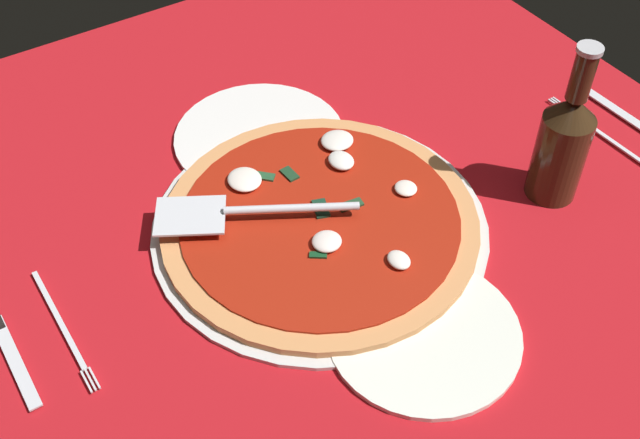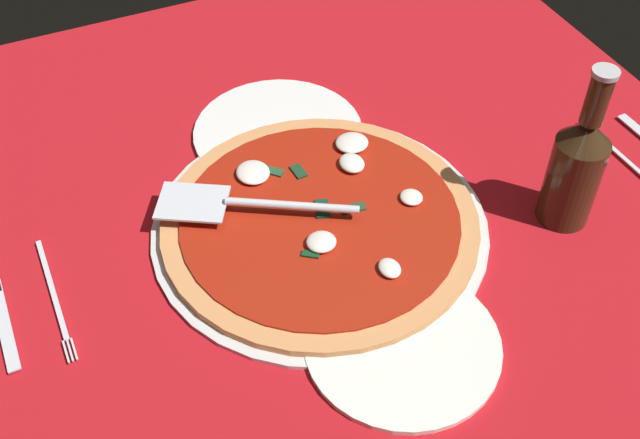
% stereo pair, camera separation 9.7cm
% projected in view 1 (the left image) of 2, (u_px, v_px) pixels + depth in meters
% --- Properties ---
extents(ground_plane, '(1.11, 1.11, 0.01)m').
position_uv_depth(ground_plane, '(318.00, 221.00, 1.00)').
color(ground_plane, '#B1131A').
extents(checker_pattern, '(1.11, 1.11, 0.00)m').
position_uv_depth(checker_pattern, '(318.00, 219.00, 0.99)').
color(checker_pattern, silver).
rests_on(checker_pattern, ground_plane).
extents(pizza_pan, '(0.41, 0.41, 0.01)m').
position_uv_depth(pizza_pan, '(320.00, 228.00, 0.98)').
color(pizza_pan, silver).
rests_on(pizza_pan, ground_plane).
extents(dinner_plate_left, '(0.21, 0.21, 0.01)m').
position_uv_depth(dinner_plate_left, '(426.00, 333.00, 0.87)').
color(dinner_plate_left, white).
rests_on(dinner_plate_left, ground_plane).
extents(dinner_plate_right, '(0.23, 0.23, 0.01)m').
position_uv_depth(dinner_plate_right, '(260.00, 138.00, 1.09)').
color(dinner_plate_right, white).
rests_on(dinner_plate_right, ground_plane).
extents(pizza, '(0.39, 0.39, 0.03)m').
position_uv_depth(pizza, '(320.00, 220.00, 0.97)').
color(pizza, '#D78D52').
rests_on(pizza, pizza_pan).
extents(pizza_server, '(0.15, 0.23, 0.01)m').
position_uv_depth(pizza_server, '(242.00, 213.00, 0.95)').
color(pizza_server, silver).
rests_on(pizza_server, pizza).
extents(place_setting_near, '(0.22, 0.13, 0.01)m').
position_uv_depth(place_setting_near, '(629.00, 137.00, 1.10)').
color(place_setting_near, white).
rests_on(place_setting_near, ground_plane).
extents(place_setting_far, '(0.20, 0.13, 0.01)m').
position_uv_depth(place_setting_far, '(32.00, 332.00, 0.87)').
color(place_setting_far, white).
rests_on(place_setting_far, ground_plane).
extents(beer_bottle, '(0.06, 0.06, 0.22)m').
position_uv_depth(beer_bottle, '(563.00, 143.00, 0.97)').
color(beer_bottle, '#342212').
rests_on(beer_bottle, ground_plane).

